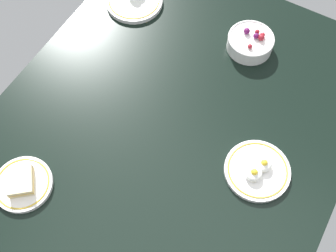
% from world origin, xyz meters
% --- Properties ---
extents(dining_table, '(1.36, 1.06, 0.04)m').
position_xyz_m(dining_table, '(0.00, 0.00, 0.02)').
color(dining_table, black).
rests_on(dining_table, ground).
extents(plate_sandwich, '(0.17, 0.17, 0.05)m').
position_xyz_m(plate_sandwich, '(0.37, -0.27, 0.05)').
color(plate_sandwich, white).
rests_on(plate_sandwich, dining_table).
extents(plate_eggs, '(0.19, 0.19, 0.05)m').
position_xyz_m(plate_eggs, '(-0.01, 0.30, 0.05)').
color(plate_eggs, white).
rests_on(plate_eggs, dining_table).
extents(bowl_berries, '(0.16, 0.16, 0.07)m').
position_xyz_m(bowl_berries, '(-0.41, 0.08, 0.07)').
color(bowl_berries, white).
rests_on(bowl_berries, dining_table).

